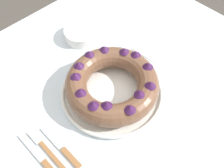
% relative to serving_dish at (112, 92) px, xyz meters
% --- Properties ---
extents(dining_table, '(1.23, 1.02, 0.78)m').
position_rel_serving_dish_xyz_m(dining_table, '(-0.01, 0.01, -0.11)').
color(dining_table, silver).
rests_on(dining_table, ground_plane).
extents(serving_dish, '(0.33, 0.33, 0.02)m').
position_rel_serving_dish_xyz_m(serving_dish, '(0.00, 0.00, 0.00)').
color(serving_dish, white).
rests_on(serving_dish, dining_table).
extents(bundt_cake, '(0.29, 0.29, 0.08)m').
position_rel_serving_dish_xyz_m(bundt_cake, '(0.00, 0.00, 0.05)').
color(bundt_cake, brown).
rests_on(bundt_cake, serving_dish).
extents(fork, '(0.02, 0.18, 0.01)m').
position_rel_serving_dish_xyz_m(fork, '(-0.27, -0.00, -0.01)').
color(fork, '#936038').
rests_on(fork, dining_table).
extents(serving_knife, '(0.02, 0.21, 0.01)m').
position_rel_serving_dish_xyz_m(serving_knife, '(-0.29, -0.03, -0.01)').
color(serving_knife, '#936038').
rests_on(serving_knife, dining_table).
extents(cake_knife, '(0.02, 0.16, 0.01)m').
position_rel_serving_dish_xyz_m(cake_knife, '(-0.23, -0.04, -0.01)').
color(cake_knife, '#936038').
rests_on(cake_knife, dining_table).
extents(side_bowl, '(0.13, 0.13, 0.04)m').
position_rel_serving_dish_xyz_m(side_bowl, '(0.10, 0.27, 0.01)').
color(side_bowl, white).
rests_on(side_bowl, dining_table).
extents(napkin, '(0.16, 0.12, 0.00)m').
position_rel_serving_dish_xyz_m(napkin, '(0.27, 0.05, -0.01)').
color(napkin, white).
rests_on(napkin, dining_table).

